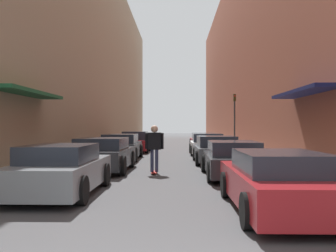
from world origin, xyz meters
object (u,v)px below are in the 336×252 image
Objects in this scene: parked_car_left_1 at (103,155)px; parked_car_left_4 at (143,140)px; parked_car_right_0 at (278,182)px; parked_car_right_4 at (203,141)px; parked_car_right_1 at (232,160)px; parked_car_right_2 at (216,150)px; parked_car_left_2 at (121,147)px; traffic_light at (235,116)px; skateboarder at (154,144)px; parked_car_right_3 at (207,145)px; parked_car_left_3 at (135,142)px; parked_car_left_0 at (62,170)px.

parked_car_left_1 reaches higher than parked_car_left_4.
parked_car_right_0 is 20.58m from parked_car_right_4.
parked_car_right_2 is (-0.06, 4.81, 0.02)m from parked_car_right_1.
traffic_light reaches higher than parked_car_left_2.
traffic_light reaches higher than skateboarder.
parked_car_left_1 is 9.67m from parked_car_right_3.
parked_car_left_3 is 0.90× the size of parked_car_right_1.
parked_car_left_4 is at bearing 96.60° from skateboarder.
traffic_light is (4.55, 10.75, 1.30)m from skateboarder.
parked_car_left_2 is 0.99× the size of parked_car_left_4.
skateboarder is at bearing -83.40° from parked_car_left_4.
skateboarder is at bearing -80.25° from parked_car_left_3.
parked_car_left_1 is 1.07× the size of parked_car_left_3.
parked_car_left_0 is 0.92× the size of parked_car_left_2.
parked_car_right_0 is 5.08m from parked_car_right_1.
parked_car_right_3 is 5.54m from parked_car_right_4.
parked_car_left_3 is at bearing 122.27° from parked_car_right_2.
parked_car_left_0 reaches higher than parked_car_right_0.
parked_car_right_2 is at bearing -21.19° from parked_car_left_2.
parked_car_left_0 is 19.46m from parked_car_right_4.
parked_car_left_3 is at bearing 175.71° from traffic_light.
skateboarder reaches higher than parked_car_right_3.
skateboarder is (-2.64, -9.16, 0.47)m from parked_car_right_3.
traffic_light is at bearing 80.89° from parked_car_right_1.
parked_car_right_2 is (4.73, 8.13, -0.00)m from parked_car_left_0.
parked_car_left_4 is (0.09, 15.83, -0.06)m from parked_car_left_1.
skateboarder is at bearing -106.08° from parked_car_right_3.
parked_car_right_2 is 1.03× the size of parked_car_right_3.
parked_car_left_2 is at bearing 158.81° from parked_car_right_2.
parked_car_right_1 is (4.78, -6.64, -0.05)m from parked_car_left_2.
parked_car_right_3 is at bearing 90.31° from parked_car_right_1.
parked_car_right_0 is 1.11× the size of parked_car_right_2.
parked_car_left_3 is 5.02m from parked_car_right_3.
parked_car_left_0 is at bearing -91.09° from parked_car_left_1.
parked_car_left_2 is 10.68m from parked_car_left_4.
parked_car_left_0 is 1.01× the size of parked_car_left_1.
parked_car_right_1 is at bearing -90.37° from parked_car_right_4.
skateboarder reaches higher than parked_car_left_1.
parked_car_left_1 reaches higher than parked_car_right_3.
parked_car_left_3 is at bearing -90.23° from parked_car_left_4.
parked_car_right_1 is at bearing -75.11° from parked_car_left_4.
parked_car_right_3 reaches higher than parked_car_right_2.
parked_car_left_1 is at bearing -118.68° from parked_car_right_3.
parked_car_right_4 is (-0.05, 20.58, 0.01)m from parked_car_right_0.
parked_car_left_1 is 2.39× the size of skateboarder.
parked_car_left_0 is at bearing 160.48° from parked_car_right_0.
skateboarder is at bearing -100.77° from parked_car_right_4.
parked_car_left_4 is at bearing 89.50° from parked_car_left_0.
parked_car_right_3 is at bearing -24.36° from parked_car_left_3.
parked_car_right_4 is 2.53× the size of skateboarder.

